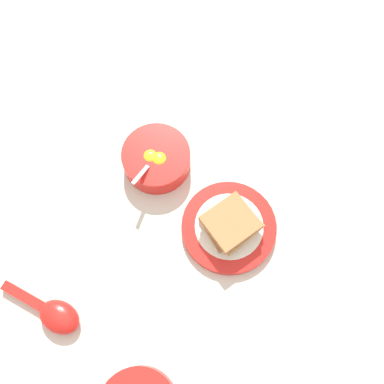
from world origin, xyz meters
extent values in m
plane|color=beige|center=(0.00, 0.00, 0.00)|extent=(3.00, 3.00, 0.00)
cylinder|color=red|center=(0.13, -0.17, 0.02)|extent=(0.13, 0.13, 0.05)
cylinder|color=white|center=(0.13, -0.17, 0.03)|extent=(0.11, 0.11, 0.02)
ellipsoid|color=yellow|center=(0.13, -0.16, 0.04)|extent=(0.03, 0.03, 0.02)
ellipsoid|color=yellow|center=(0.12, -0.17, 0.04)|extent=(0.03, 0.03, 0.02)
cylinder|color=black|center=(0.12, -0.16, 0.04)|extent=(0.03, 0.03, 0.00)
ellipsoid|color=silver|center=(0.12, -0.16, 0.04)|extent=(0.03, 0.02, 0.01)
cube|color=silver|center=(0.11, -0.12, 0.06)|extent=(0.02, 0.05, 0.03)
cylinder|color=red|center=(-0.06, -0.17, 0.01)|extent=(0.18, 0.18, 0.02)
cylinder|color=white|center=(-0.06, -0.17, 0.02)|extent=(0.13, 0.13, 0.00)
cube|color=#9E7042|center=(-0.06, -0.17, 0.03)|extent=(0.09, 0.10, 0.02)
cube|color=tan|center=(-0.07, -0.17, 0.04)|extent=(0.09, 0.09, 0.02)
cube|color=#9E7042|center=(-0.06, -0.17, 0.06)|extent=(0.09, 0.10, 0.02)
ellipsoid|color=red|center=(0.04, 0.15, 0.02)|extent=(0.09, 0.07, 0.03)
cube|color=red|center=(0.11, 0.17, 0.01)|extent=(0.09, 0.04, 0.01)
camera|label=1|loc=(-0.17, 0.03, 0.81)|focal=42.00mm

